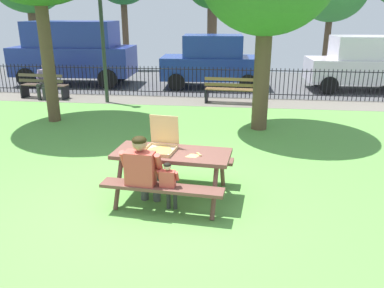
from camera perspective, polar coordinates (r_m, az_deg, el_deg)
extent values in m
cube|color=#61A247|center=(7.80, -3.61, -2.32)|extent=(28.00, 11.97, 0.02)
cube|color=slate|center=(12.81, 0.64, 6.31)|extent=(28.00, 1.40, 0.01)
cube|color=#515154|center=(16.50, 2.10, 9.19)|extent=(28.00, 6.16, 0.01)
cube|color=brown|center=(5.98, -2.98, -1.43)|extent=(1.86, 0.92, 0.06)
cube|color=brown|center=(5.57, -4.52, -6.45)|extent=(1.82, 0.44, 0.05)
cube|color=brown|center=(6.63, -1.61, -2.08)|extent=(1.82, 0.44, 0.05)
cylinder|color=brown|center=(5.99, -10.82, -5.70)|extent=(0.11, 0.44, 0.74)
cylinder|color=brown|center=(6.70, -8.14, -2.83)|extent=(0.11, 0.44, 0.74)
cylinder|color=brown|center=(5.62, 3.33, -7.11)|extent=(0.11, 0.44, 0.74)
cylinder|color=brown|center=(6.37, 4.49, -3.88)|extent=(0.11, 0.44, 0.74)
cube|color=tan|center=(5.98, -4.80, -1.11)|extent=(0.53, 0.53, 0.01)
cube|color=silver|center=(5.98, -4.80, -1.04)|extent=(0.49, 0.49, 0.00)
cube|color=tan|center=(5.77, -5.55, -1.60)|extent=(0.47, 0.08, 0.04)
cube|color=tan|center=(6.17, -4.11, -0.15)|extent=(0.47, 0.08, 0.04)
cube|color=tan|center=(6.05, -6.85, -0.66)|extent=(0.08, 0.47, 0.04)
cube|color=tan|center=(5.90, -2.71, -1.05)|extent=(0.08, 0.47, 0.04)
cube|color=tan|center=(6.11, -4.12, 2.16)|extent=(0.47, 0.12, 0.47)
cylinder|color=tan|center=(5.98, -4.80, -1.00)|extent=(0.40, 0.40, 0.01)
cylinder|color=#E8C04C|center=(5.97, -4.80, -0.93)|extent=(0.37, 0.37, 0.00)
pyramid|color=#F3D26B|center=(5.80, 0.17, -1.69)|extent=(0.23, 0.21, 0.01)
cube|color=tan|center=(5.83, 1.05, -1.53)|extent=(0.10, 0.14, 0.02)
cylinder|color=#4C4C4C|center=(6.14, -7.05, -6.27)|extent=(0.12, 0.12, 0.44)
cylinder|color=#4C4C4C|center=(5.85, -7.81, -4.91)|extent=(0.19, 0.43, 0.15)
cylinder|color=#4C4C4C|center=(6.08, -5.25, -6.46)|extent=(0.12, 0.12, 0.44)
cylinder|color=#4C4C4C|center=(5.79, -5.94, -5.10)|extent=(0.19, 0.43, 0.15)
cube|color=#CC4C3F|center=(5.55, -7.66, -3.70)|extent=(0.44, 0.26, 0.52)
cylinder|color=#CC4C3F|center=(5.64, -10.03, -2.30)|extent=(0.11, 0.22, 0.31)
cylinder|color=#CC4C3F|center=(5.48, -4.97, -2.74)|extent=(0.11, 0.22, 0.31)
sphere|color=tan|center=(5.43, -7.77, 0.08)|extent=(0.21, 0.21, 0.21)
ellipsoid|color=black|center=(5.41, -7.82, 0.54)|extent=(0.21, 0.20, 0.12)
cylinder|color=#343434|center=(5.84, -3.50, -7.53)|extent=(0.06, 0.06, 0.44)
cylinder|color=#343434|center=(5.64, -3.84, -5.88)|extent=(0.10, 0.22, 0.08)
cylinder|color=#343434|center=(5.82, -2.51, -7.64)|extent=(0.06, 0.06, 0.44)
cylinder|color=#343434|center=(5.62, -2.82, -5.98)|extent=(0.10, 0.22, 0.08)
cube|color=#CC4C3F|center=(5.49, -3.66, -5.27)|extent=(0.23, 0.13, 0.27)
cylinder|color=#CC4C3F|center=(5.52, -4.95, -4.52)|extent=(0.06, 0.11, 0.16)
cylinder|color=#CC4C3F|center=(5.45, -2.23, -4.77)|extent=(0.06, 0.11, 0.16)
sphere|color=beige|center=(5.42, -3.67, -3.33)|extent=(0.11, 0.11, 0.11)
ellipsoid|color=black|center=(5.40, -3.69, -3.09)|extent=(0.11, 0.10, 0.06)
cylinder|color=black|center=(13.33, 1.00, 10.98)|extent=(23.59, 0.03, 0.03)
cylinder|color=black|center=(13.46, 0.98, 7.62)|extent=(23.59, 0.03, 0.03)
cylinder|color=black|center=(15.85, -26.34, 8.75)|extent=(0.02, 0.02, 1.03)
cylinder|color=black|center=(15.78, -25.91, 8.77)|extent=(0.02, 0.02, 1.03)
cylinder|color=black|center=(15.70, -25.47, 8.80)|extent=(0.02, 0.02, 1.03)
cylinder|color=black|center=(15.63, -25.03, 8.82)|extent=(0.02, 0.02, 1.03)
cylinder|color=black|center=(15.56, -24.58, 8.84)|extent=(0.02, 0.02, 1.03)
cylinder|color=black|center=(15.48, -24.13, 8.86)|extent=(0.02, 0.02, 1.03)
cylinder|color=black|center=(15.41, -23.68, 8.88)|extent=(0.02, 0.02, 1.03)
cylinder|color=black|center=(15.34, -23.22, 8.90)|extent=(0.02, 0.02, 1.03)
cylinder|color=black|center=(15.27, -22.76, 8.92)|extent=(0.02, 0.02, 1.03)
cylinder|color=black|center=(15.21, -22.29, 8.94)|extent=(0.02, 0.02, 1.03)
cylinder|color=black|center=(15.14, -21.82, 8.96)|extent=(0.02, 0.02, 1.03)
cylinder|color=black|center=(15.07, -21.34, 8.98)|extent=(0.02, 0.02, 1.03)
cylinder|color=black|center=(15.01, -20.86, 8.99)|extent=(0.02, 0.02, 1.03)
cylinder|color=black|center=(14.94, -20.38, 9.01)|extent=(0.02, 0.02, 1.03)
cylinder|color=black|center=(14.88, -19.89, 9.03)|extent=(0.02, 0.02, 1.03)
cylinder|color=black|center=(14.82, -19.40, 9.04)|extent=(0.02, 0.02, 1.03)
cylinder|color=black|center=(14.76, -18.90, 9.06)|extent=(0.02, 0.02, 1.03)
cylinder|color=black|center=(14.70, -18.40, 9.08)|extent=(0.02, 0.02, 1.03)
cylinder|color=black|center=(14.64, -17.90, 9.09)|extent=(0.02, 0.02, 1.03)
cylinder|color=black|center=(14.58, -17.39, 9.11)|extent=(0.02, 0.02, 1.03)
cylinder|color=black|center=(14.52, -16.88, 9.12)|extent=(0.02, 0.02, 1.03)
cylinder|color=black|center=(14.47, -16.36, 9.13)|extent=(0.02, 0.02, 1.03)
cylinder|color=black|center=(14.42, -15.84, 9.14)|extent=(0.02, 0.02, 1.03)
cylinder|color=black|center=(14.36, -15.32, 9.16)|extent=(0.02, 0.02, 1.03)
cylinder|color=black|center=(14.31, -14.79, 9.17)|extent=(0.02, 0.02, 1.03)
cylinder|color=black|center=(14.26, -14.26, 9.18)|extent=(0.02, 0.02, 1.03)
cylinder|color=black|center=(14.21, -13.72, 9.19)|extent=(0.02, 0.02, 1.03)
cylinder|color=black|center=(14.16, -13.18, 9.20)|extent=(0.02, 0.02, 1.03)
cylinder|color=black|center=(14.12, -12.64, 9.20)|extent=(0.02, 0.02, 1.03)
cylinder|color=black|center=(14.07, -12.09, 9.21)|extent=(0.02, 0.02, 1.03)
cylinder|color=black|center=(14.03, -11.54, 9.22)|extent=(0.02, 0.02, 1.03)
cylinder|color=black|center=(13.98, -10.99, 9.22)|extent=(0.02, 0.02, 1.03)
cylinder|color=black|center=(13.94, -10.43, 9.23)|extent=(0.02, 0.02, 1.03)
cylinder|color=black|center=(13.90, -9.87, 9.23)|extent=(0.02, 0.02, 1.03)
cylinder|color=black|center=(13.86, -9.31, 9.24)|extent=(0.02, 0.02, 1.03)
cylinder|color=black|center=(13.82, -8.74, 9.24)|extent=(0.02, 0.02, 1.03)
cylinder|color=black|center=(13.79, -8.17, 9.24)|extent=(0.02, 0.02, 1.03)
cylinder|color=black|center=(13.75, -7.60, 9.24)|extent=(0.02, 0.02, 1.03)
cylinder|color=black|center=(13.72, -7.02, 9.24)|extent=(0.02, 0.02, 1.03)
cylinder|color=black|center=(13.68, -6.44, 9.24)|extent=(0.02, 0.02, 1.03)
cylinder|color=black|center=(13.65, -5.86, 9.24)|extent=(0.02, 0.02, 1.03)
cylinder|color=black|center=(13.62, -5.28, 9.23)|extent=(0.02, 0.02, 1.03)
cylinder|color=black|center=(13.59, -4.69, 9.23)|extent=(0.02, 0.02, 1.03)
cylinder|color=black|center=(13.57, -4.10, 9.23)|extent=(0.02, 0.02, 1.03)
cylinder|color=black|center=(13.54, -3.51, 9.22)|extent=(0.02, 0.02, 1.03)
cylinder|color=black|center=(13.52, -2.92, 9.21)|extent=(0.02, 0.02, 1.03)
cylinder|color=black|center=(13.49, -2.32, 9.20)|extent=(0.02, 0.02, 1.03)
cylinder|color=black|center=(13.47, -1.72, 9.20)|extent=(0.02, 0.02, 1.03)
cylinder|color=black|center=(13.45, -1.12, 9.19)|extent=(0.02, 0.02, 1.03)
cylinder|color=black|center=(13.43, -0.52, 9.17)|extent=(0.02, 0.02, 1.03)
cylinder|color=black|center=(13.42, 0.08, 9.16)|extent=(0.02, 0.02, 1.03)
cylinder|color=black|center=(13.40, 0.68, 9.15)|extent=(0.02, 0.02, 1.03)
cylinder|color=black|center=(13.39, 1.29, 9.13)|extent=(0.02, 0.02, 1.03)
cylinder|color=black|center=(13.37, 1.89, 9.12)|extent=(0.02, 0.02, 1.03)
cylinder|color=black|center=(13.36, 2.50, 9.10)|extent=(0.02, 0.02, 1.03)
cylinder|color=black|center=(13.35, 3.11, 9.09)|extent=(0.02, 0.02, 1.03)
cylinder|color=black|center=(13.34, 3.72, 9.07)|extent=(0.02, 0.02, 1.03)
cylinder|color=black|center=(13.34, 4.33, 9.05)|extent=(0.02, 0.02, 1.03)
cylinder|color=black|center=(13.33, 4.94, 9.03)|extent=(0.02, 0.02, 1.03)
cylinder|color=black|center=(13.33, 5.55, 9.01)|extent=(0.02, 0.02, 1.03)
cylinder|color=black|center=(13.33, 6.16, 8.98)|extent=(0.02, 0.02, 1.03)
cylinder|color=black|center=(13.32, 6.77, 8.96)|extent=(0.02, 0.02, 1.03)
cylinder|color=black|center=(13.33, 7.38, 8.94)|extent=(0.02, 0.02, 1.03)
cylinder|color=black|center=(13.33, 7.99, 8.91)|extent=(0.02, 0.02, 1.03)
cylinder|color=black|center=(13.33, 8.60, 8.89)|extent=(0.02, 0.02, 1.03)
cylinder|color=black|center=(13.34, 9.21, 8.86)|extent=(0.02, 0.02, 1.03)
cylinder|color=black|center=(13.34, 9.82, 8.83)|extent=(0.02, 0.02, 1.03)
cylinder|color=black|center=(13.35, 10.43, 8.80)|extent=(0.02, 0.02, 1.03)
cylinder|color=black|center=(13.36, 11.04, 8.77)|extent=(0.02, 0.02, 1.03)
cylinder|color=black|center=(13.37, 11.64, 8.74)|extent=(0.02, 0.02, 1.03)
cylinder|color=black|center=(13.38, 12.25, 8.71)|extent=(0.02, 0.02, 1.03)
cylinder|color=black|center=(13.40, 12.85, 8.67)|extent=(0.02, 0.02, 1.03)
cylinder|color=black|center=(13.41, 13.46, 8.64)|extent=(0.02, 0.02, 1.03)
cylinder|color=black|center=(13.43, 14.06, 8.61)|extent=(0.02, 0.02, 1.03)
cylinder|color=black|center=(13.45, 14.66, 8.57)|extent=(0.02, 0.02, 1.03)
cylinder|color=black|center=(13.47, 15.25, 8.53)|extent=(0.02, 0.02, 1.03)
cylinder|color=black|center=(13.49, 15.85, 8.50)|extent=(0.02, 0.02, 1.03)
cylinder|color=black|center=(13.51, 16.44, 8.46)|extent=(0.02, 0.02, 1.03)
cylinder|color=black|center=(13.53, 17.03, 8.42)|extent=(0.02, 0.02, 1.03)
cylinder|color=black|center=(13.56, 17.62, 8.38)|extent=(0.02, 0.02, 1.03)
cylinder|color=black|center=(13.58, 18.21, 8.34)|extent=(0.02, 0.02, 1.03)
cylinder|color=black|center=(13.61, 18.80, 8.30)|extent=(0.02, 0.02, 1.03)
cylinder|color=black|center=(13.64, 19.38, 8.26)|extent=(0.02, 0.02, 1.03)
cylinder|color=black|center=(13.67, 19.96, 8.22)|extent=(0.02, 0.02, 1.03)
cylinder|color=black|center=(13.70, 20.53, 8.17)|extent=(0.02, 0.02, 1.03)
cylinder|color=black|center=(13.74, 21.11, 8.13)|extent=(0.02, 0.02, 1.03)
cylinder|color=black|center=(13.77, 21.68, 8.09)|extent=(0.02, 0.02, 1.03)
cylinder|color=black|center=(13.81, 22.24, 8.04)|extent=(0.02, 0.02, 1.03)
cylinder|color=black|center=(13.85, 22.81, 8.00)|extent=(0.02, 0.02, 1.03)
cylinder|color=black|center=(13.89, 23.37, 7.95)|extent=(0.02, 0.02, 1.03)
cylinder|color=black|center=(13.93, 23.93, 7.91)|extent=(0.02, 0.02, 1.03)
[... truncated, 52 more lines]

